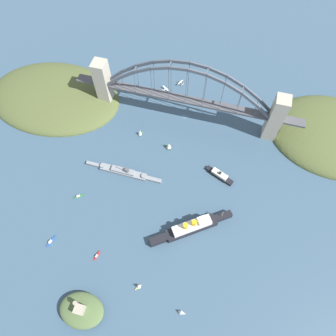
{
  "coord_description": "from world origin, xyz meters",
  "views": [
    {
      "loc": [
        -41.48,
        232.32,
        291.16
      ],
      "look_at": [
        0.0,
        78.51,
        8.0
      ],
      "focal_mm": 32.56,
      "sensor_mm": 36.0,
      "label": 1
    }
  ],
  "objects_px": {
    "small_boat_4": "(97,256)",
    "fort_island_mid_harbor": "(82,310)",
    "harbor_arch_bridge": "(186,99)",
    "naval_cruiser": "(124,172)",
    "small_boat_5": "(140,133)",
    "seaplane_second_in_formation": "(181,83)",
    "small_boat_2": "(181,312)",
    "ocean_liner": "(191,227)",
    "small_boat_6": "(79,196)",
    "seaplane_taxiing_near_bridge": "(165,89)",
    "small_boat_0": "(51,241)",
    "harbor_ferry_steamer": "(220,175)",
    "small_boat_1": "(169,146)",
    "small_boat_3": "(139,286)"
  },
  "relations": [
    {
      "from": "seaplane_second_in_formation",
      "to": "small_boat_2",
      "type": "xyz_separation_m",
      "value": [
        -64.81,
        260.92,
        1.17
      ]
    },
    {
      "from": "small_boat_4",
      "to": "fort_island_mid_harbor",
      "type": "bearing_deg",
      "value": 96.71
    },
    {
      "from": "naval_cruiser",
      "to": "harbor_ferry_steamer",
      "type": "distance_m",
      "value": 103.32
    },
    {
      "from": "harbor_ferry_steamer",
      "to": "seaplane_taxiing_near_bridge",
      "type": "height_order",
      "value": "harbor_ferry_steamer"
    },
    {
      "from": "small_boat_4",
      "to": "small_boat_0",
      "type": "bearing_deg",
      "value": -1.46
    },
    {
      "from": "naval_cruiser",
      "to": "small_boat_2",
      "type": "height_order",
      "value": "naval_cruiser"
    },
    {
      "from": "harbor_ferry_steamer",
      "to": "small_boat_0",
      "type": "bearing_deg",
      "value": 38.08
    },
    {
      "from": "harbor_ferry_steamer",
      "to": "small_boat_1",
      "type": "distance_m",
      "value": 65.73
    },
    {
      "from": "naval_cruiser",
      "to": "small_boat_5",
      "type": "distance_m",
      "value": 53.27
    },
    {
      "from": "small_boat_1",
      "to": "fort_island_mid_harbor",
      "type": "bearing_deg",
      "value": 81.15
    },
    {
      "from": "small_boat_1",
      "to": "small_boat_2",
      "type": "relative_size",
      "value": 1.57
    },
    {
      "from": "fort_island_mid_harbor",
      "to": "harbor_arch_bridge",
      "type": "bearing_deg",
      "value": -98.75
    },
    {
      "from": "seaplane_taxiing_near_bridge",
      "to": "small_boat_6",
      "type": "height_order",
      "value": "seaplane_taxiing_near_bridge"
    },
    {
      "from": "harbor_ferry_steamer",
      "to": "small_boat_4",
      "type": "distance_m",
      "value": 149.22
    },
    {
      "from": "small_boat_3",
      "to": "small_boat_2",
      "type": "bearing_deg",
      "value": 165.7
    },
    {
      "from": "small_boat_1",
      "to": "small_boat_0",
      "type": "bearing_deg",
      "value": 58.57
    },
    {
      "from": "naval_cruiser",
      "to": "small_boat_2",
      "type": "distance_m",
      "value": 149.79
    },
    {
      "from": "small_boat_0",
      "to": "small_boat_5",
      "type": "distance_m",
      "value": 150.13
    },
    {
      "from": "seaplane_taxiing_near_bridge",
      "to": "fort_island_mid_harbor",
      "type": "bearing_deg",
      "value": 89.67
    },
    {
      "from": "small_boat_1",
      "to": "small_boat_3",
      "type": "height_order",
      "value": "small_boat_1"
    },
    {
      "from": "seaplane_taxiing_near_bridge",
      "to": "small_boat_4",
      "type": "relative_size",
      "value": 1.09
    },
    {
      "from": "ocean_liner",
      "to": "seaplane_taxiing_near_bridge",
      "type": "height_order",
      "value": "ocean_liner"
    },
    {
      "from": "harbor_arch_bridge",
      "to": "small_boat_5",
      "type": "distance_m",
      "value": 65.52
    },
    {
      "from": "fort_island_mid_harbor",
      "to": "seaplane_taxiing_near_bridge",
      "type": "bearing_deg",
      "value": -90.33
    },
    {
      "from": "small_boat_1",
      "to": "small_boat_4",
      "type": "distance_m",
      "value": 139.34
    },
    {
      "from": "ocean_liner",
      "to": "small_boat_5",
      "type": "height_order",
      "value": "ocean_liner"
    },
    {
      "from": "ocean_liner",
      "to": "small_boat_5",
      "type": "bearing_deg",
      "value": -49.19
    },
    {
      "from": "small_boat_2",
      "to": "small_boat_6",
      "type": "height_order",
      "value": "small_boat_2"
    },
    {
      "from": "small_boat_3",
      "to": "seaplane_taxiing_near_bridge",
      "type": "bearing_deg",
      "value": -80.45
    },
    {
      "from": "seaplane_second_in_formation",
      "to": "small_boat_2",
      "type": "relative_size",
      "value": 1.46
    },
    {
      "from": "seaplane_second_in_formation",
      "to": "small_boat_2",
      "type": "distance_m",
      "value": 268.85
    },
    {
      "from": "small_boat_5",
      "to": "small_boat_6",
      "type": "relative_size",
      "value": 0.84
    },
    {
      "from": "harbor_ferry_steamer",
      "to": "small_boat_5",
      "type": "distance_m",
      "value": 103.84
    },
    {
      "from": "fort_island_mid_harbor",
      "to": "small_boat_5",
      "type": "bearing_deg",
      "value": -87.4
    },
    {
      "from": "harbor_ferry_steamer",
      "to": "seaplane_taxiing_near_bridge",
      "type": "relative_size",
      "value": 3.13
    },
    {
      "from": "harbor_arch_bridge",
      "to": "harbor_ferry_steamer",
      "type": "xyz_separation_m",
      "value": [
        -55.09,
        69.62,
        -29.58
      ]
    },
    {
      "from": "harbor_ferry_steamer",
      "to": "harbor_arch_bridge",
      "type": "bearing_deg",
      "value": -51.65
    },
    {
      "from": "harbor_arch_bridge",
      "to": "naval_cruiser",
      "type": "distance_m",
      "value": 107.3
    },
    {
      "from": "small_boat_2",
      "to": "seaplane_taxiing_near_bridge",
      "type": "bearing_deg",
      "value": -71.73
    },
    {
      "from": "ocean_liner",
      "to": "small_boat_6",
      "type": "xyz_separation_m",
      "value": [
        120.47,
        -3.85,
        -5.01
      ]
    },
    {
      "from": "seaplane_second_in_formation",
      "to": "naval_cruiser",
      "type": "bearing_deg",
      "value": 78.99
    },
    {
      "from": "fort_island_mid_harbor",
      "to": "seaplane_taxiing_near_bridge",
      "type": "distance_m",
      "value": 266.06
    },
    {
      "from": "harbor_arch_bridge",
      "to": "seaplane_taxiing_near_bridge",
      "type": "height_order",
      "value": "harbor_arch_bridge"
    },
    {
      "from": "harbor_ferry_steamer",
      "to": "small_boat_4",
      "type": "bearing_deg",
      "value": 49.88
    },
    {
      "from": "ocean_liner",
      "to": "naval_cruiser",
      "type": "bearing_deg",
      "value": -26.85
    },
    {
      "from": "ocean_liner",
      "to": "fort_island_mid_harbor",
      "type": "distance_m",
      "value": 121.01
    },
    {
      "from": "small_boat_4",
      "to": "seaplane_second_in_formation",
      "type": "bearing_deg",
      "value": -95.66
    },
    {
      "from": "small_boat_3",
      "to": "small_boat_4",
      "type": "xyz_separation_m",
      "value": [
        46.54,
        -15.84,
        -2.69
      ]
    },
    {
      "from": "fort_island_mid_harbor",
      "to": "small_boat_4",
      "type": "bearing_deg",
      "value": -83.29
    },
    {
      "from": "seaplane_taxiing_near_bridge",
      "to": "seaplane_second_in_formation",
      "type": "height_order",
      "value": "seaplane_taxiing_near_bridge"
    }
  ]
}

